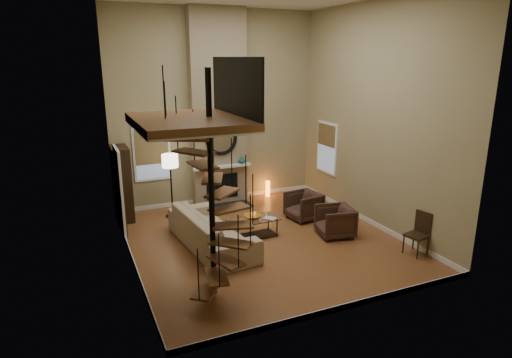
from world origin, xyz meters
name	(u,v)px	position (x,y,z in m)	size (l,w,h in m)	color
ground	(263,240)	(0.00, 0.00, -0.01)	(6.00, 6.50, 0.01)	#A16334
back_wall	(216,109)	(0.00, 3.25, 2.75)	(6.00, 0.02, 5.50)	tan
front_wall	(351,154)	(0.00, -3.25, 2.75)	(6.00, 0.02, 5.50)	tan
left_wall	(122,134)	(-3.00, 0.00, 2.75)	(0.02, 6.50, 5.50)	tan
right_wall	(374,117)	(3.00, 0.00, 2.75)	(0.02, 6.50, 5.50)	tan
baseboard_back	(218,198)	(0.00, 3.24, 0.06)	(6.00, 0.02, 0.12)	white
baseboard_front	(341,308)	(0.00, -3.24, 0.06)	(6.00, 0.02, 0.12)	white
baseboard_left	(133,261)	(-2.99, 0.00, 0.06)	(0.02, 6.50, 0.12)	white
baseboard_right	(366,219)	(2.99, 0.00, 0.06)	(0.02, 6.50, 0.12)	white
chimney_breast	(218,110)	(0.00, 3.06, 2.75)	(1.60, 0.38, 5.50)	#8C7B5B
hearth	(226,206)	(0.00, 2.57, 0.02)	(1.50, 0.60, 0.04)	black
firebox	(222,186)	(0.00, 2.86, 0.55)	(0.95, 0.02, 0.72)	black
mantel	(223,167)	(0.00, 2.78, 1.15)	(1.70, 0.18, 0.06)	white
mirror_frame	(221,139)	(0.00, 2.84, 1.95)	(0.94, 0.94, 0.10)	black
mirror_disc	(221,139)	(0.00, 2.85, 1.95)	(0.80, 0.80, 0.01)	white
vase_left	(204,163)	(-0.55, 2.82, 1.30)	(0.24, 0.24, 0.25)	black
vase_right	(242,160)	(0.60, 2.82, 1.28)	(0.20, 0.20, 0.21)	#17514A
window_back	(152,153)	(-1.90, 3.22, 1.62)	(1.02, 0.06, 1.52)	white
window_right	(327,147)	(2.97, 2.00, 1.63)	(0.06, 1.02, 1.52)	white
entry_door	(120,192)	(-2.95, 1.80, 1.05)	(0.10, 1.05, 2.16)	white
loft	(195,117)	(-2.04, -1.80, 3.24)	(1.70, 2.20, 1.09)	brown
spiral_stair	(212,200)	(-1.78, -1.79, 1.78)	(1.47, 1.47, 4.06)	black
hutch	(122,185)	(-2.81, 2.76, 0.95)	(0.43, 0.90, 2.02)	black
sofa	(211,230)	(-1.22, 0.19, 0.40)	(2.86, 1.12, 0.83)	tan
armchair_near	(306,205)	(1.66, 0.87, 0.35)	(0.80, 0.82, 0.75)	#42281E
armchair_far	(338,221)	(1.79, -0.45, 0.35)	(0.80, 0.83, 0.75)	#42281E
coffee_table	(254,226)	(-0.12, 0.27, 0.28)	(1.23, 0.67, 0.45)	silver
bowl	(253,217)	(-0.12, 0.32, 0.50)	(0.42, 0.42, 0.10)	orange
book	(270,219)	(0.23, 0.12, 0.46)	(0.21, 0.29, 0.03)	gray
floor_lamp	(170,166)	(-1.58, 2.44, 1.41)	(0.43, 0.43, 1.75)	black
accent_lamp	(268,189)	(1.52, 2.98, 0.25)	(0.13, 0.13, 0.48)	orange
side_chair	(419,231)	(2.83, -2.01, 0.53)	(0.51, 0.49, 0.93)	black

